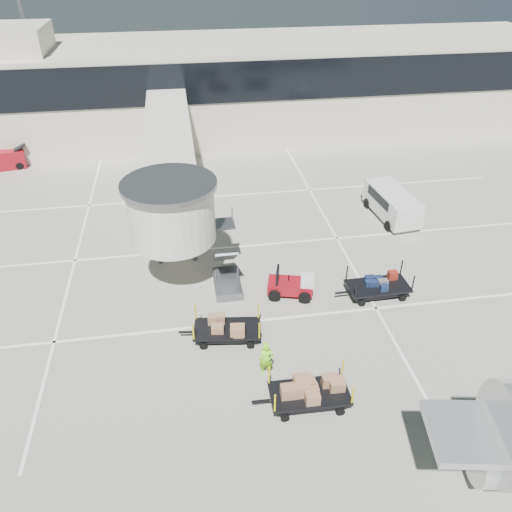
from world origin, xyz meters
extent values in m
plane|color=#BAB6A6|center=(0.00, 0.00, 0.00)|extent=(140.00, 140.00, 0.00)
cube|color=white|center=(0.00, 2.00, 0.01)|extent=(40.00, 0.15, 0.02)
cube|color=white|center=(0.00, 9.00, 0.01)|extent=(40.00, 0.15, 0.02)
cube|color=white|center=(0.00, 16.00, 0.01)|extent=(40.00, 0.15, 0.02)
cube|color=white|center=(6.00, 10.00, 0.01)|extent=(0.15, 30.00, 0.02)
cube|color=white|center=(-10.00, 10.00, 0.01)|extent=(0.15, 30.00, 0.02)
cube|color=beige|center=(0.00, 30.00, 4.00)|extent=(64.00, 12.00, 8.00)
cube|color=black|center=(0.00, 23.95, 6.00)|extent=(64.00, 0.12, 3.20)
cylinder|color=slate|center=(-16.00, 34.00, 7.50)|extent=(0.36, 0.36, 15.00)
cube|color=silver|center=(-4.00, 15.00, 4.30)|extent=(3.00, 18.00, 2.80)
cylinder|color=silver|center=(-4.00, 6.00, 4.30)|extent=(4.40, 4.40, 3.00)
cylinder|color=slate|center=(-4.00, 6.00, 5.90)|extent=(4.80, 4.80, 0.25)
cylinder|color=slate|center=(-5.00, 8.00, 1.45)|extent=(0.28, 0.28, 2.90)
cylinder|color=slate|center=(-3.00, 8.00, 1.45)|extent=(0.28, 0.28, 2.90)
cylinder|color=slate|center=(-5.00, 15.00, 1.45)|extent=(0.28, 0.28, 2.90)
cylinder|color=slate|center=(-3.00, 15.00, 1.45)|extent=(0.28, 0.28, 2.90)
cylinder|color=slate|center=(-5.00, 22.00, 1.45)|extent=(0.28, 0.28, 2.90)
cylinder|color=slate|center=(-3.00, 22.00, 1.45)|extent=(0.28, 0.28, 2.90)
cube|color=slate|center=(-1.40, 5.00, 0.25)|extent=(1.40, 2.60, 0.50)
cube|color=slate|center=(-1.40, 5.60, 1.60)|extent=(1.20, 2.60, 2.06)
cube|color=slate|center=(-1.40, 7.00, 2.85)|extent=(1.40, 1.20, 0.12)
cube|color=maroon|center=(1.86, 3.87, 0.54)|extent=(2.59, 1.72, 0.59)
cube|color=silver|center=(2.72, 3.64, 0.94)|extent=(0.95, 1.23, 0.35)
cube|color=black|center=(1.19, 4.05, 1.14)|extent=(0.37, 0.98, 0.89)
cylinder|color=black|center=(0.93, 3.46, 0.32)|extent=(0.68, 0.40, 0.63)
cylinder|color=black|center=(1.27, 4.70, 0.32)|extent=(0.68, 0.40, 0.63)
cylinder|color=black|center=(2.46, 3.04, 0.32)|extent=(0.68, 0.40, 0.63)
cylinder|color=black|center=(2.79, 4.28, 0.32)|extent=(0.68, 0.40, 0.63)
cube|color=black|center=(6.45, 3.07, 0.59)|extent=(3.25, 1.68, 0.13)
cube|color=black|center=(6.45, 3.07, 0.40)|extent=(2.93, 1.43, 0.27)
cube|color=black|center=(4.46, 3.02, 0.43)|extent=(0.75, 0.10, 0.09)
cylinder|color=black|center=(5.34, 2.32, 0.18)|extent=(0.37, 0.16, 0.36)
cylinder|color=black|center=(5.30, 3.77, 0.18)|extent=(0.37, 0.16, 0.36)
cylinder|color=black|center=(7.59, 2.37, 0.18)|extent=(0.37, 0.16, 0.36)
cylinder|color=black|center=(7.55, 3.82, 0.18)|extent=(0.37, 0.16, 0.36)
cylinder|color=black|center=(4.92, 2.31, 1.07)|extent=(0.08, 0.08, 0.97)
cylinder|color=black|center=(4.88, 3.76, 1.07)|extent=(0.08, 0.08, 0.97)
cylinder|color=black|center=(8.01, 2.38, 1.07)|extent=(0.08, 0.08, 0.97)
cylinder|color=black|center=(7.97, 3.83, 1.07)|extent=(0.08, 0.08, 0.97)
cube|color=#14213F|center=(6.31, 3.25, 0.87)|extent=(0.56, 0.38, 0.43)
cube|color=#58575D|center=(5.57, 2.84, 0.85)|extent=(0.54, 0.35, 0.39)
cube|color=#58575D|center=(7.52, 3.08, 0.89)|extent=(0.44, 0.42, 0.47)
cube|color=#14213F|center=(6.47, 3.19, 0.80)|extent=(0.55, 0.31, 0.29)
cube|color=#14213F|center=(7.14, 3.25, 0.89)|extent=(0.41, 0.41, 0.48)
cube|color=olive|center=(6.49, 2.59, 0.82)|extent=(0.54, 0.43, 0.33)
cube|color=#14213F|center=(5.84, 3.07, 0.82)|extent=(0.54, 0.37, 0.33)
cube|color=black|center=(1.07, -3.42, 0.59)|extent=(3.28, 1.70, 0.13)
cube|color=black|center=(1.07, -3.42, 0.40)|extent=(2.95, 1.45, 0.27)
cube|color=black|center=(-0.93, -3.37, 0.43)|extent=(0.76, 0.11, 0.09)
cylinder|color=black|center=(-0.09, -4.13, 0.18)|extent=(0.37, 0.16, 0.37)
cylinder|color=black|center=(-0.05, -2.67, 0.18)|extent=(0.37, 0.16, 0.37)
cylinder|color=black|center=(2.18, -4.18, 0.18)|extent=(0.37, 0.16, 0.37)
cylinder|color=black|center=(2.22, -2.72, 0.18)|extent=(0.37, 0.16, 0.37)
cylinder|color=yellow|center=(-0.51, -4.11, 1.08)|extent=(0.08, 0.08, 0.97)
cylinder|color=yellow|center=(-0.47, -2.66, 1.08)|extent=(0.08, 0.08, 0.97)
cylinder|color=yellow|center=(2.61, -4.19, 1.08)|extent=(0.08, 0.08, 0.97)
cylinder|color=yellow|center=(2.64, -2.73, 1.08)|extent=(0.08, 0.08, 0.97)
cube|color=#926846|center=(0.80, -3.10, 0.90)|extent=(0.67, 0.61, 0.48)
cube|color=#926846|center=(1.25, -3.43, 0.92)|extent=(0.67, 0.60, 0.53)
cube|color=#926846|center=(0.42, -3.15, 0.90)|extent=(0.61, 0.58, 0.47)
cube|color=#926846|center=(0.37, -3.55, 0.94)|extent=(0.59, 0.43, 0.57)
cube|color=#926846|center=(2.19, -3.93, 0.93)|extent=(0.64, 0.52, 0.54)
cube|color=#926846|center=(0.27, -3.08, 0.86)|extent=(0.63, 0.50, 0.41)
cube|color=#926846|center=(0.71, -3.08, 0.85)|extent=(0.57, 0.54, 0.38)
cube|color=#926846|center=(2.18, -3.74, 0.86)|extent=(0.67, 0.61, 0.41)
cube|color=#926846|center=(0.71, -3.81, 0.96)|extent=(0.54, 0.49, 0.59)
cube|color=black|center=(-1.83, 1.00, 0.58)|extent=(3.32, 1.96, 0.13)
cube|color=black|center=(-1.83, 1.00, 0.39)|extent=(2.97, 1.69, 0.26)
cube|color=black|center=(-3.75, 1.25, 0.42)|extent=(0.74, 0.18, 0.08)
cylinder|color=black|center=(-3.01, 0.44, 0.18)|extent=(0.37, 0.19, 0.36)
cylinder|color=black|center=(-2.83, 1.84, 0.18)|extent=(0.37, 0.19, 0.36)
cylinder|color=black|center=(-0.83, 0.15, 0.18)|extent=(0.37, 0.19, 0.36)
cylinder|color=black|center=(-0.65, 1.55, 0.18)|extent=(0.37, 0.19, 0.36)
cylinder|color=yellow|center=(-3.41, 0.49, 1.05)|extent=(0.07, 0.07, 0.94)
cylinder|color=yellow|center=(-3.23, 1.89, 1.05)|extent=(0.07, 0.07, 0.94)
cylinder|color=yellow|center=(-0.43, 0.10, 1.05)|extent=(0.07, 0.07, 0.94)
cylinder|color=yellow|center=(-0.24, 1.50, 1.05)|extent=(0.07, 0.07, 0.94)
cube|color=#926846|center=(-2.48, 0.61, 0.92)|extent=(0.48, 0.49, 0.56)
cube|color=#926846|center=(-2.72, 0.71, 0.85)|extent=(0.50, 0.56, 0.42)
cube|color=#926846|center=(-1.22, 0.82, 0.83)|extent=(0.69, 0.52, 0.39)
cube|color=#926846|center=(-1.01, 1.38, 0.92)|extent=(0.72, 0.48, 0.57)
cube|color=#926846|center=(-2.10, 1.23, 0.92)|extent=(0.51, 0.48, 0.56)
imported|color=#83ED19|center=(-0.39, -1.54, 0.87)|extent=(0.71, 0.55, 1.74)
cube|color=silver|center=(10.37, 11.10, 1.06)|extent=(2.39, 5.01, 1.57)
cube|color=silver|center=(10.17, 13.27, 0.76)|extent=(1.91, 0.72, 0.91)
cube|color=black|center=(10.35, 11.30, 1.47)|extent=(2.25, 3.20, 0.63)
cylinder|color=black|center=(9.55, 9.40, 0.34)|extent=(0.30, 0.71, 0.69)
cylinder|color=black|center=(11.47, 9.57, 0.34)|extent=(0.30, 0.71, 0.69)
cylinder|color=black|center=(9.27, 12.63, 0.34)|extent=(0.30, 0.71, 0.69)
cylinder|color=black|center=(11.18, 12.80, 0.34)|extent=(0.30, 0.71, 0.69)
cube|color=maroon|center=(-17.73, 23.78, 0.75)|extent=(4.03, 2.27, 1.50)
cube|color=black|center=(-16.06, 24.09, 1.70)|extent=(1.20, 1.55, 0.53)
cylinder|color=black|center=(-16.22, 23.35, 0.30)|extent=(0.64, 0.36, 0.60)
cylinder|color=black|center=(-16.48, 24.73, 0.30)|extent=(0.64, 0.36, 0.60)
camera|label=1|loc=(-3.25, -16.73, 16.53)|focal=35.00mm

